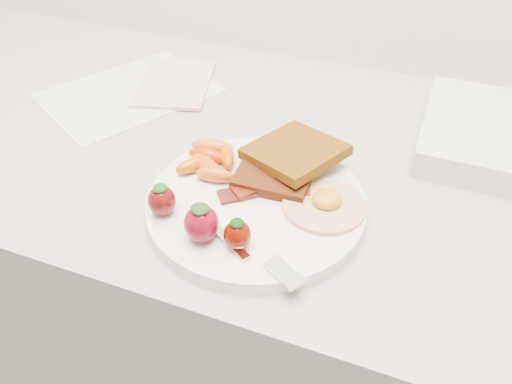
% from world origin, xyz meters
% --- Properties ---
extents(counter, '(2.00, 0.60, 0.90)m').
position_xyz_m(counter, '(0.00, 1.70, 0.45)').
color(counter, gray).
rests_on(counter, ground).
extents(plate, '(0.27, 0.27, 0.02)m').
position_xyz_m(plate, '(0.02, 1.57, 0.91)').
color(plate, white).
rests_on(plate, counter).
extents(toast_lower, '(0.10, 0.10, 0.01)m').
position_xyz_m(toast_lower, '(0.03, 1.62, 0.93)').
color(toast_lower, black).
rests_on(toast_lower, plate).
extents(toast_upper, '(0.14, 0.14, 0.03)m').
position_xyz_m(toast_upper, '(0.05, 1.65, 0.94)').
color(toast_upper, '#4F2809').
rests_on(toast_upper, toast_lower).
extents(fried_egg, '(0.11, 0.11, 0.02)m').
position_xyz_m(fried_egg, '(0.11, 1.58, 0.92)').
color(fried_egg, beige).
rests_on(fried_egg, plate).
extents(bacon_strips, '(0.11, 0.10, 0.01)m').
position_xyz_m(bacon_strips, '(0.03, 1.59, 0.92)').
color(bacon_strips, '#45140E').
rests_on(bacon_strips, plate).
extents(baby_carrots, '(0.09, 0.09, 0.02)m').
position_xyz_m(baby_carrots, '(-0.05, 1.61, 0.93)').
color(baby_carrots, red).
rests_on(baby_carrots, plate).
extents(strawberries, '(0.13, 0.06, 0.05)m').
position_xyz_m(strawberries, '(-0.02, 1.49, 0.94)').
color(strawberries, '#520A09').
rests_on(strawberries, plate).
extents(fork, '(0.16, 0.09, 0.00)m').
position_xyz_m(fork, '(0.05, 1.48, 0.92)').
color(fork, silver).
rests_on(fork, plate).
extents(paper_sheet, '(0.31, 0.33, 0.00)m').
position_xyz_m(paper_sheet, '(-0.28, 1.76, 0.90)').
color(paper_sheet, silver).
rests_on(paper_sheet, counter).
extents(notepad, '(0.16, 0.20, 0.01)m').
position_xyz_m(notepad, '(-0.22, 1.82, 0.91)').
color(notepad, '#D6A7A7').
rests_on(notepad, paper_sheet).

